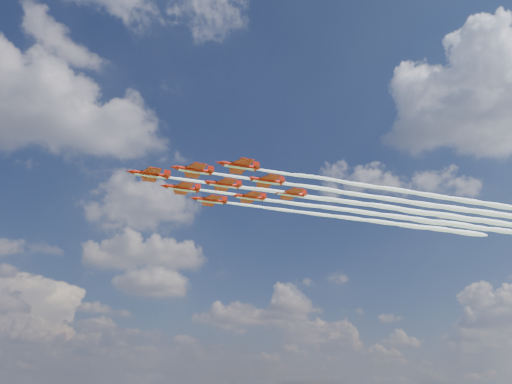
% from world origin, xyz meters
% --- Properties ---
extents(jet_lead, '(104.39, 10.11, 2.96)m').
position_xyz_m(jet_lead, '(20.11, 0.95, 81.55)').
color(jet_lead, '#B6170A').
extents(jet_row2_port, '(104.39, 10.11, 2.96)m').
position_xyz_m(jet_row2_port, '(30.41, -6.11, 81.55)').
color(jet_row2_port, '#B6170A').
extents(jet_row2_starb, '(104.39, 10.11, 2.96)m').
position_xyz_m(jet_row2_starb, '(30.55, 7.79, 81.55)').
color(jet_row2_starb, '#B6170A').
extents(jet_row3_port, '(104.39, 10.11, 2.96)m').
position_xyz_m(jet_row3_port, '(40.71, -13.17, 81.55)').
color(jet_row3_port, '#B6170A').
extents(jet_row3_centre, '(104.39, 10.11, 2.96)m').
position_xyz_m(jet_row3_centre, '(40.85, 0.74, 81.55)').
color(jet_row3_centre, '#B6170A').
extents(jet_row3_starb, '(104.39, 10.11, 2.96)m').
position_xyz_m(jet_row3_starb, '(41.00, 14.64, 81.55)').
color(jet_row3_starb, '#B6170A').
extents(jet_row4_port, '(104.39, 10.11, 2.96)m').
position_xyz_m(jet_row4_port, '(51.15, -6.32, 81.55)').
color(jet_row4_port, '#B6170A').
extents(jet_row4_starb, '(104.39, 10.11, 2.96)m').
position_xyz_m(jet_row4_starb, '(51.30, 7.58, 81.55)').
color(jet_row4_starb, '#B6170A').
extents(jet_tail, '(104.39, 10.11, 2.96)m').
position_xyz_m(jet_tail, '(61.60, 0.52, 81.55)').
color(jet_tail, '#B6170A').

